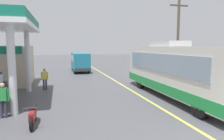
{
  "coord_description": "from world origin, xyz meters",
  "views": [
    {
      "loc": [
        -5.31,
        -4.61,
        3.32
      ],
      "look_at": [
        -1.5,
        10.0,
        1.6
      ],
      "focal_mm": 33.17,
      "sensor_mm": 36.0,
      "label": 1
    }
  ],
  "objects_px": {
    "coach_bus_main": "(176,71)",
    "minibus_opposing_lane": "(80,60)",
    "pedestrian_near_pump": "(3,98)",
    "motorcycle_parked_forecourt": "(33,115)",
    "pedestrian_by_shop": "(45,78)"
  },
  "relations": [
    {
      "from": "motorcycle_parked_forecourt",
      "to": "pedestrian_near_pump",
      "type": "distance_m",
      "value": 1.99
    },
    {
      "from": "pedestrian_by_shop",
      "to": "motorcycle_parked_forecourt",
      "type": "bearing_deg",
      "value": -90.46
    },
    {
      "from": "minibus_opposing_lane",
      "to": "pedestrian_by_shop",
      "type": "distance_m",
      "value": 11.82
    },
    {
      "from": "pedestrian_near_pump",
      "to": "coach_bus_main",
      "type": "bearing_deg",
      "value": 8.74
    },
    {
      "from": "pedestrian_near_pump",
      "to": "minibus_opposing_lane",
      "type": "bearing_deg",
      "value": 72.89
    },
    {
      "from": "motorcycle_parked_forecourt",
      "to": "pedestrian_near_pump",
      "type": "bearing_deg",
      "value": 138.04
    },
    {
      "from": "motorcycle_parked_forecourt",
      "to": "minibus_opposing_lane",
      "type": "bearing_deg",
      "value": 78.16
    },
    {
      "from": "pedestrian_near_pump",
      "to": "pedestrian_by_shop",
      "type": "xyz_separation_m",
      "value": [
        1.49,
        6.18,
        0.0
      ]
    },
    {
      "from": "minibus_opposing_lane",
      "to": "pedestrian_by_shop",
      "type": "bearing_deg",
      "value": -109.02
    },
    {
      "from": "motorcycle_parked_forecourt",
      "to": "coach_bus_main",
      "type": "bearing_deg",
      "value": 18.32
    },
    {
      "from": "coach_bus_main",
      "to": "minibus_opposing_lane",
      "type": "distance_m",
      "value": 16.47
    },
    {
      "from": "coach_bus_main",
      "to": "pedestrian_near_pump",
      "type": "height_order",
      "value": "coach_bus_main"
    },
    {
      "from": "coach_bus_main",
      "to": "minibus_opposing_lane",
      "type": "bearing_deg",
      "value": 106.21
    },
    {
      "from": "minibus_opposing_lane",
      "to": "pedestrian_near_pump",
      "type": "xyz_separation_m",
      "value": [
        -5.34,
        -17.34,
        -0.54
      ]
    },
    {
      "from": "minibus_opposing_lane",
      "to": "pedestrian_near_pump",
      "type": "distance_m",
      "value": 18.15
    }
  ]
}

